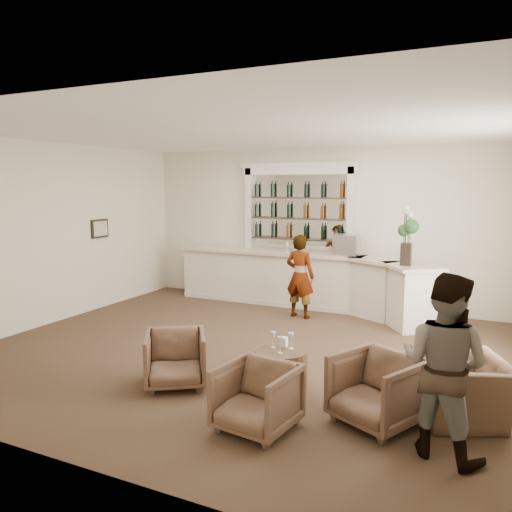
{
  "coord_description": "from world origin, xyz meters",
  "views": [
    {
      "loc": [
        3.24,
        -6.62,
        2.52
      ],
      "look_at": [
        -0.3,
        0.9,
        1.34
      ],
      "focal_mm": 35.0,
      "sensor_mm": 36.0,
      "label": 1
    }
  ],
  "objects": [
    {
      "name": "room_shell",
      "position": [
        0.16,
        0.71,
        2.34
      ],
      "size": [
        8.04,
        7.02,
        3.32
      ],
      "color": "beige",
      "rests_on": "ground"
    },
    {
      "name": "guest",
      "position": [
        2.93,
        -1.88,
        0.87
      ],
      "size": [
        1.02,
        0.9,
        1.74
      ],
      "primitive_type": "imported",
      "rotation": [
        0.0,
        0.0,
        2.81
      ],
      "color": "gray",
      "rests_on": "ground"
    },
    {
      "name": "bar_counter",
      "position": [
        -0.16,
        3.0,
        0.57
      ],
      "size": [
        5.72,
        1.8,
        1.14
      ],
      "color": "white",
      "rests_on": "ground"
    },
    {
      "name": "wine_glass_tbl_a",
      "position": [
        0.87,
        -1.07,
        0.6
      ],
      "size": [
        0.07,
        0.07,
        0.21
      ],
      "primitive_type": null,
      "color": "white",
      "rests_on": "cocktail_table"
    },
    {
      "name": "cocktail_table",
      "position": [
        0.99,
        -1.1,
        0.25
      ],
      "size": [
        0.66,
        0.66,
        0.5
      ],
      "primitive_type": "cylinder",
      "color": "brown",
      "rests_on": "ground"
    },
    {
      "name": "espresso_machine",
      "position": [
        0.68,
        3.05,
        1.35
      ],
      "size": [
        0.49,
        0.41,
        0.42
      ],
      "primitive_type": "cube",
      "rotation": [
        0.0,
        0.0,
        0.03
      ],
      "color": "silver",
      "rests_on": "bar_counter"
    },
    {
      "name": "armchair_center",
      "position": [
        1.16,
        -2.19,
        0.35
      ],
      "size": [
        0.84,
        0.86,
        0.69
      ],
      "primitive_type": "imported",
      "rotation": [
        0.0,
        0.0,
        -0.14
      ],
      "color": "brown",
      "rests_on": "ground"
    },
    {
      "name": "armchair_left",
      "position": [
        -0.26,
        -1.57,
        0.35
      ],
      "size": [
        1.04,
        1.05,
        0.69
      ],
      "primitive_type": "imported",
      "rotation": [
        0.0,
        0.0,
        0.59
      ],
      "color": "brown",
      "rests_on": "ground"
    },
    {
      "name": "back_bar_alcove",
      "position": [
        -0.5,
        3.41,
        2.03
      ],
      "size": [
        2.64,
        0.25,
        3.0
      ],
      "color": "white",
      "rests_on": "ground"
    },
    {
      "name": "wine_glass_tbl_c",
      "position": [
        1.03,
        -1.23,
        0.6
      ],
      "size": [
        0.07,
        0.07,
        0.21
      ],
      "primitive_type": null,
      "color": "white",
      "rests_on": "cocktail_table"
    },
    {
      "name": "wine_glass_tbl_b",
      "position": [
        1.09,
        -1.02,
        0.6
      ],
      "size": [
        0.07,
        0.07,
        0.21
      ],
      "primitive_type": null,
      "color": "white",
      "rests_on": "cocktail_table"
    },
    {
      "name": "flower_vase",
      "position": [
        1.94,
        2.28,
        1.72
      ],
      "size": [
        0.27,
        0.27,
        1.03
      ],
      "color": "black",
      "rests_on": "bar_counter"
    },
    {
      "name": "napkin_holder",
      "position": [
        0.97,
        -0.96,
        0.56
      ],
      "size": [
        0.08,
        0.08,
        0.12
      ],
      "primitive_type": "cube",
      "color": "white",
      "rests_on": "cocktail_table"
    },
    {
      "name": "ground",
      "position": [
        0.0,
        0.0,
        0.0
      ],
      "size": [
        8.0,
        8.0,
        0.0
      ],
      "primitive_type": "plane",
      "color": "#4E3827",
      "rests_on": "ground"
    },
    {
      "name": "armchair_right",
      "position": [
        2.26,
        -1.52,
        0.38
      ],
      "size": [
        1.09,
        1.1,
        0.75
      ],
      "primitive_type": "imported",
      "rotation": [
        0.0,
        0.0,
        -0.46
      ],
      "color": "brown",
      "rests_on": "ground"
    },
    {
      "name": "sommelier",
      "position": [
        0.01,
        2.22,
        0.8
      ],
      "size": [
        0.63,
        0.46,
        1.61
      ],
      "primitive_type": "imported",
      "rotation": [
        0.0,
        0.0,
        3.02
      ],
      "color": "gray",
      "rests_on": "ground"
    },
    {
      "name": "armchair_far",
      "position": [
        3.07,
        -0.96,
        0.33
      ],
      "size": [
        1.22,
        1.28,
        0.66
      ],
      "primitive_type": "imported",
      "rotation": [
        0.0,
        0.0,
        -1.17
      ],
      "color": "brown",
      "rests_on": "ground"
    },
    {
      "name": "wine_glass_bar_left",
      "position": [
        -0.56,
        2.98,
        1.25
      ],
      "size": [
        0.07,
        0.07,
        0.21
      ],
      "primitive_type": null,
      "color": "white",
      "rests_on": "bar_counter"
    },
    {
      "name": "wine_glass_bar_right",
      "position": [
        -0.25,
        2.98,
        1.25
      ],
      "size": [
        0.07,
        0.07,
        0.21
      ],
      "primitive_type": null,
      "color": "white",
      "rests_on": "bar_counter"
    }
  ]
}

